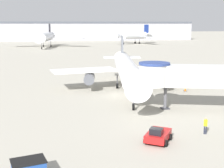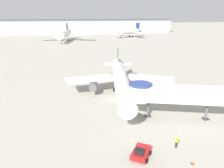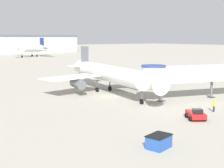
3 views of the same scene
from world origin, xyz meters
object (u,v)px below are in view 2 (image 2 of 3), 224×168
(background_jet_black_tail, at_px, (64,34))
(ground_crew_marshaller, at_px, (176,141))
(background_jet_blue_tail, at_px, (130,31))
(main_airplane, at_px, (121,79))
(pushback_tug_red, at_px, (141,153))
(traffic_cone_apron_front, at_px, (193,162))
(traffic_cone_starboard_wing, at_px, (164,93))
(jet_bridge, at_px, (183,94))

(background_jet_black_tail, bearing_deg, ground_crew_marshaller, -73.13)
(background_jet_blue_tail, bearing_deg, background_jet_black_tail, -99.34)
(main_airplane, xyz_separation_m, pushback_tug_red, (-2.58, -23.33, -3.08))
(main_airplane, xyz_separation_m, traffic_cone_apron_front, (3.43, -25.79, -3.49))
(traffic_cone_apron_front, xyz_separation_m, background_jet_black_tail, (-17.80, 131.62, 4.66))
(main_airplane, bearing_deg, background_jet_blue_tail, 83.28)
(traffic_cone_apron_front, xyz_separation_m, ground_crew_marshaller, (-0.45, 3.63, 0.74))
(pushback_tug_red, height_order, traffic_cone_apron_front, pushback_tug_red)
(pushback_tug_red, relative_size, ground_crew_marshaller, 2.14)
(main_airplane, relative_size, background_jet_blue_tail, 1.22)
(main_airplane, relative_size, traffic_cone_starboard_wing, 38.48)
(jet_bridge, bearing_deg, traffic_cone_starboard_wing, 98.46)
(ground_crew_marshaller, bearing_deg, main_airplane, -69.32)
(traffic_cone_starboard_wing, height_order, ground_crew_marshaller, ground_crew_marshaller)
(traffic_cone_starboard_wing, height_order, background_jet_black_tail, background_jet_black_tail)
(jet_bridge, xyz_separation_m, background_jet_black_tail, (-22.31, 119.60, 0.39))
(main_airplane, height_order, traffic_cone_apron_front, main_airplane)
(traffic_cone_starboard_wing, height_order, background_jet_blue_tail, background_jet_blue_tail)
(pushback_tug_red, distance_m, background_jet_blue_tail, 150.70)
(pushback_tug_red, distance_m, ground_crew_marshaller, 5.69)
(background_jet_blue_tail, bearing_deg, ground_crew_marshaller, -40.49)
(traffic_cone_starboard_wing, bearing_deg, traffic_cone_apron_front, -105.01)
(ground_crew_marshaller, bearing_deg, background_jet_black_tail, -69.26)
(traffic_cone_starboard_wing, bearing_deg, background_jet_blue_tail, 78.50)
(background_jet_black_tail, relative_size, background_jet_blue_tail, 1.44)
(traffic_cone_apron_front, bearing_deg, pushback_tug_red, 157.74)
(jet_bridge, relative_size, background_jet_black_tail, 0.56)
(main_airplane, relative_size, traffic_cone_apron_front, 51.88)
(main_airplane, distance_m, background_jet_black_tail, 106.81)
(pushback_tug_red, distance_m, traffic_cone_apron_front, 6.50)
(traffic_cone_starboard_wing, relative_size, background_jet_black_tail, 0.02)
(jet_bridge, height_order, ground_crew_marshaller, jet_bridge)
(background_jet_blue_tail, bearing_deg, main_airplane, -43.96)
(ground_crew_marshaller, relative_size, background_jet_black_tail, 0.05)
(main_airplane, height_order, background_jet_blue_tail, background_jet_blue_tail)
(jet_bridge, xyz_separation_m, ground_crew_marshaller, (-4.95, -8.40, -3.52))
(main_airplane, distance_m, pushback_tug_red, 23.68)
(traffic_cone_apron_front, relative_size, ground_crew_marshaller, 0.35)
(jet_bridge, relative_size, pushback_tug_red, 5.54)
(main_airplane, distance_m, traffic_cone_apron_front, 26.25)
(ground_crew_marshaller, xyz_separation_m, background_jet_black_tail, (-17.35, 127.99, 3.92))
(pushback_tug_red, bearing_deg, traffic_cone_starboard_wing, 93.81)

